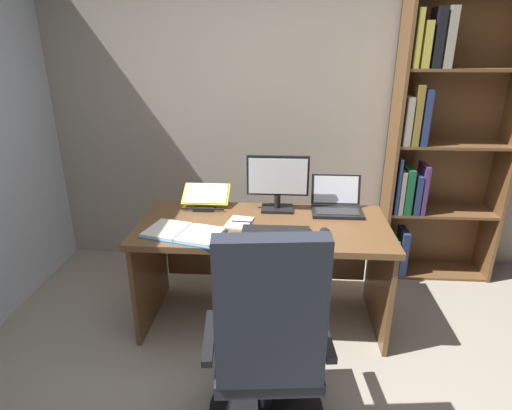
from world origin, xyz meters
TOP-DOWN VIEW (x-y plane):
  - wall_back at (0.00, 1.99)m, footprint 4.68×0.12m
  - desk at (-0.22, 1.06)m, footprint 1.64×0.75m
  - bookshelf at (1.07, 1.75)m, footprint 0.88×0.33m
  - office_chair at (-0.15, 0.06)m, footprint 0.65×0.60m
  - monitor at (-0.13, 1.24)m, footprint 0.43×0.16m
  - laptop at (0.28, 1.24)m, footprint 0.34×0.28m
  - keyboard at (-0.13, 0.84)m, footprint 0.42×0.15m
  - computer_mouse at (0.17, 0.84)m, footprint 0.06×0.10m
  - reading_stand_with_book at (-0.65, 1.29)m, footprint 0.34×0.25m
  - open_binder at (-0.70, 0.79)m, footprint 0.53×0.39m
  - notepad at (-0.38, 0.98)m, footprint 0.19×0.24m
  - pen at (-0.36, 0.98)m, footprint 0.14×0.02m

SIDE VIEW (x-z plane):
  - office_chair at x=-0.15m, z-range -0.09..1.05m
  - desk at x=-0.22m, z-range 0.17..0.91m
  - notepad at x=-0.38m, z-range 0.74..0.75m
  - open_binder at x=-0.70m, z-range 0.74..0.76m
  - keyboard at x=-0.13m, z-range 0.74..0.76m
  - pen at x=-0.36m, z-range 0.75..0.76m
  - computer_mouse at x=0.17m, z-range 0.74..0.78m
  - laptop at x=0.28m, z-range 0.67..0.91m
  - reading_stand_with_book at x=-0.65m, z-range 0.74..0.88m
  - monitor at x=-0.13m, z-range 0.74..1.13m
  - bookshelf at x=1.07m, z-range -0.01..2.22m
  - wall_back at x=0.00m, z-range 0.00..2.58m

